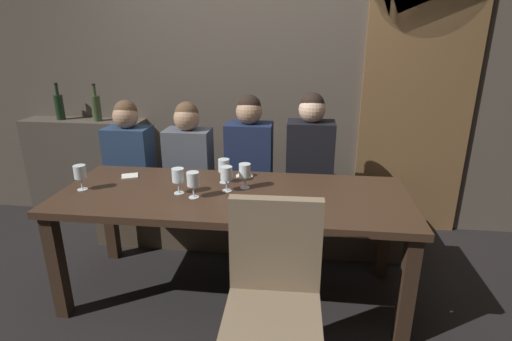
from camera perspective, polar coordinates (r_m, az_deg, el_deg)
ground at (r=2.88m, az=-3.07°, el=-16.94°), size 9.00×9.00×0.00m
back_wall_tiled at (r=3.54m, az=-0.03°, el=15.98°), size 6.00×0.12×3.00m
arched_door at (r=3.58m, az=22.38°, el=12.45°), size 0.90×0.05×2.55m
back_counter at (r=4.06m, az=-22.62°, el=0.13°), size 1.10×0.28×0.95m
dining_table at (r=2.55m, az=-3.33°, el=-5.04°), size 2.20×0.84×0.74m
banquette_bench at (r=3.36m, az=-1.10°, el=-6.77°), size 2.50×0.44×0.45m
chair_near_side at (r=1.94m, az=2.54°, el=-16.77°), size 0.45×0.45×0.98m
diner_redhead at (r=3.42m, az=-17.68°, el=3.04°), size 0.36×0.24×0.74m
diner_bearded at (r=3.23m, az=-9.62°, el=2.76°), size 0.36×0.24×0.74m
diner_far_end at (r=3.14m, az=-0.98°, el=3.11°), size 0.36×0.24×0.80m
diner_near_end at (r=3.11m, az=7.75°, el=3.02°), size 0.36×0.24×0.83m
wine_bottle_dark_red at (r=4.02m, az=-26.27°, el=8.24°), size 0.08×0.08×0.33m
wine_bottle_pale_label at (r=3.82m, az=-21.83°, el=8.37°), size 0.08×0.08×0.33m
wine_glass_center_back at (r=2.66m, az=-4.60°, el=0.55°), size 0.08×0.08×0.16m
wine_glass_near_right at (r=2.56m, az=-1.60°, el=-0.15°), size 0.08×0.08×0.16m
wine_glass_end_left at (r=2.51m, az=-4.25°, el=-0.55°), size 0.08×0.08×0.16m
wine_glass_near_left at (r=2.76m, az=-23.82°, el=-0.35°), size 0.08×0.08×0.16m
wine_glass_center_front at (r=2.52m, az=-11.06°, el=-0.84°), size 0.08×0.08×0.16m
wine_glass_far_right at (r=2.44m, az=-8.98°, el=-1.38°), size 0.08×0.08×0.16m
espresso_cup at (r=2.79m, az=-1.64°, el=-0.36°), size 0.12×0.12×0.06m
dessert_plate at (r=2.24m, az=2.50°, el=-5.82°), size 0.19×0.19×0.05m
folded_napkin at (r=2.93m, az=-17.56°, el=-0.75°), size 0.14×0.14×0.01m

